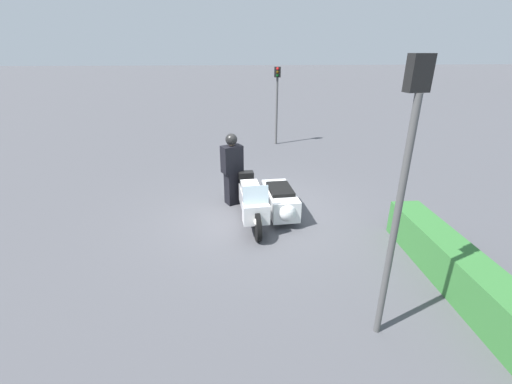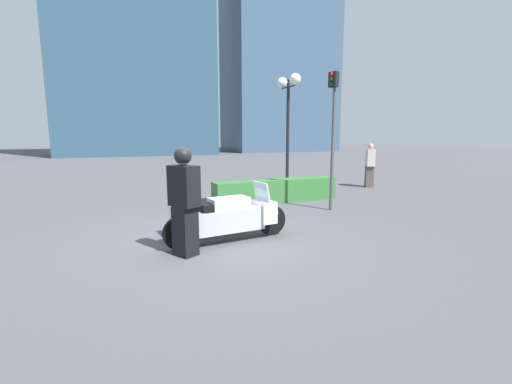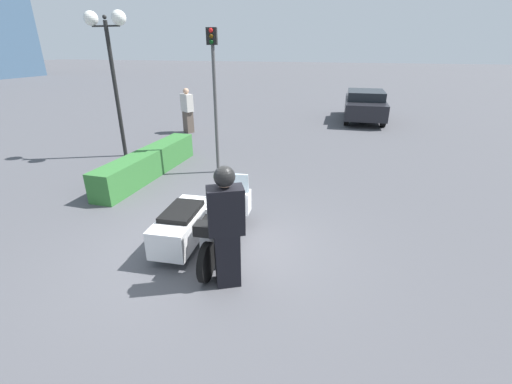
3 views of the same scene
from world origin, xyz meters
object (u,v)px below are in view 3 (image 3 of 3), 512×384
twin_lamp_post (108,41)px  traffic_light_near (214,84)px  pedestrian_bystander (187,111)px  hedge_bush_curbside (149,163)px  police_motorcycle (203,220)px  parked_car_background (365,105)px  officer_rider (226,225)px

twin_lamp_post → traffic_light_near: twin_lamp_post is taller
traffic_light_near → pedestrian_bystander: traffic_light_near is taller
twin_lamp_post → traffic_light_near: bearing=-100.4°
hedge_bush_curbside → pedestrian_bystander: (5.09, 1.33, 0.54)m
hedge_bush_curbside → twin_lamp_post: bearing=51.8°
police_motorcycle → parked_car_background: 13.00m
hedge_bush_curbside → pedestrian_bystander: size_ratio=2.30×
police_motorcycle → officer_rider: 1.38m
twin_lamp_post → police_motorcycle: bearing=-132.0°
traffic_light_near → parked_car_background: traffic_light_near is taller
police_motorcycle → pedestrian_bystander: size_ratio=1.45×
officer_rider → traffic_light_near: bearing=176.7°
twin_lamp_post → pedestrian_bystander: 4.50m
officer_rider → traffic_light_near: size_ratio=0.50×
officer_rider → traffic_light_near: traffic_light_near is taller
hedge_bush_curbside → twin_lamp_post: twin_lamp_post is taller
traffic_light_near → hedge_bush_curbside: bearing=-75.4°
police_motorcycle → twin_lamp_post: size_ratio=0.61×
parked_car_background → police_motorcycle: bearing=165.2°
police_motorcycle → traffic_light_near: bearing=13.7°
officer_rider → parked_car_background: (13.65, -1.95, -0.24)m
police_motorcycle → parked_car_background: size_ratio=0.60×
parked_car_background → officer_rider: bearing=169.4°
hedge_bush_curbside → twin_lamp_post: 3.91m
twin_lamp_post → officer_rider: bearing=-133.2°
officer_rider → twin_lamp_post: bearing=-160.4°
police_motorcycle → twin_lamp_post: (4.31, 4.78, 3.04)m
officer_rider → hedge_bush_curbside: officer_rider is taller
officer_rider → parked_car_background: bearing=144.8°
traffic_light_near → pedestrian_bystander: size_ratio=2.09×
officer_rider → twin_lamp_post: (5.28, 5.61, 2.50)m
traffic_light_near → pedestrian_bystander: 5.50m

